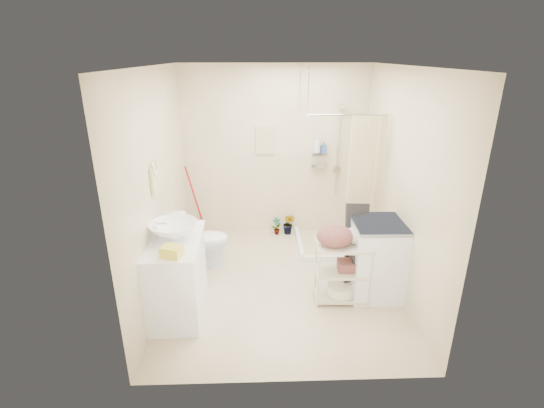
{
  "coord_description": "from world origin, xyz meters",
  "views": [
    {
      "loc": [
        -0.25,
        -4.29,
        2.72
      ],
      "look_at": [
        -0.09,
        0.25,
        0.98
      ],
      "focal_mm": 26.0,
      "sensor_mm": 36.0,
      "label": 1
    }
  ],
  "objects": [
    {
      "name": "towel_ring",
      "position": [
        -1.38,
        -0.2,
        1.47
      ],
      "size": [
        0.04,
        0.22,
        0.34
      ],
      "primitive_type": null,
      "color": "#D9CB88",
      "rests_on": "wall_left"
    },
    {
      "name": "washing_machine",
      "position": [
        1.14,
        -0.22,
        0.46
      ],
      "size": [
        0.64,
        0.66,
        0.92
      ],
      "primitive_type": "cube",
      "rotation": [
        0.0,
        0.0,
        -0.02
      ],
      "color": "silver",
      "rests_on": "ground"
    },
    {
      "name": "potted_plant_a",
      "position": [
        0.02,
        1.44,
        0.15
      ],
      "size": [
        0.18,
        0.17,
        0.29
      ],
      "primitive_type": "imported",
      "rotation": [
        0.0,
        0.0,
        0.52
      ],
      "color": "brown",
      "rests_on": "ground"
    },
    {
      "name": "wall_left",
      "position": [
        -1.4,
        0.0,
        1.3
      ],
      "size": [
        0.04,
        3.2,
        2.6
      ],
      "primitive_type": "cube",
      "color": "beige",
      "rests_on": "ground"
    },
    {
      "name": "ironing_board",
      "position": [
        0.91,
        -0.12,
        0.55
      ],
      "size": [
        0.33,
        0.18,
        1.1
      ],
      "primitive_type": null,
      "rotation": [
        0.0,
        0.0,
        0.29
      ],
      "color": "black",
      "rests_on": "ground"
    },
    {
      "name": "wall_front",
      "position": [
        0.0,
        -1.6,
        1.3
      ],
      "size": [
        2.8,
        0.04,
        2.6
      ],
      "primitive_type": "cube",
      "color": "beige",
      "rests_on": "ground"
    },
    {
      "name": "shampoo_bottle_b",
      "position": [
        0.73,
        1.53,
        1.4
      ],
      "size": [
        0.09,
        0.09,
        0.16
      ],
      "primitive_type": "imported",
      "rotation": [
        0.0,
        0.0,
        0.25
      ],
      "color": "#314C98",
      "rests_on": "shower"
    },
    {
      "name": "shower",
      "position": [
        0.85,
        1.05,
        1.05
      ],
      "size": [
        1.1,
        1.1,
        2.1
      ],
      "primitive_type": null,
      "color": "silver",
      "rests_on": "ground"
    },
    {
      "name": "wall_right",
      "position": [
        1.4,
        0.0,
        1.3
      ],
      "size": [
        0.04,
        3.2,
        2.6
      ],
      "primitive_type": "cube",
      "color": "beige",
      "rests_on": "ground"
    },
    {
      "name": "wall_back",
      "position": [
        0.0,
        1.6,
        1.3
      ],
      "size": [
        2.8,
        0.04,
        2.6
      ],
      "primitive_type": "cube",
      "color": "beige",
      "rests_on": "ground"
    },
    {
      "name": "floor_basket",
      "position": [
        -1.03,
        -0.9,
        0.06
      ],
      "size": [
        0.29,
        0.26,
        0.13
      ],
      "primitive_type": "cube",
      "rotation": [
        0.0,
        0.0,
        0.38
      ],
      "color": "gold",
      "rests_on": "ground"
    },
    {
      "name": "toilet",
      "position": [
        -1.04,
        0.5,
        0.37
      ],
      "size": [
        0.75,
        0.46,
        0.74
      ],
      "primitive_type": "imported",
      "rotation": [
        0.0,
        0.0,
        1.63
      ],
      "color": "white",
      "rests_on": "ground"
    },
    {
      "name": "counter_basket",
      "position": [
        -1.1,
        -0.89,
        0.94
      ],
      "size": [
        0.23,
        0.2,
        0.11
      ],
      "primitive_type": "cube",
      "rotation": [
        0.0,
        0.0,
        -0.29
      ],
      "color": "yellow",
      "rests_on": "vanity"
    },
    {
      "name": "tp_holder",
      "position": [
        -1.36,
        0.05,
        0.72
      ],
      "size": [
        0.08,
        0.12,
        0.14
      ],
      "primitive_type": null,
      "color": "white",
      "rests_on": "wall_left"
    },
    {
      "name": "potted_plant_b",
      "position": [
        0.22,
        1.45,
        0.18
      ],
      "size": [
        0.25,
        0.24,
        0.35
      ],
      "primitive_type": "imported",
      "rotation": [
        0.0,
        0.0,
        -0.64
      ],
      "color": "#913B1E",
      "rests_on": "ground"
    },
    {
      "name": "shampoo_bottle_a",
      "position": [
        0.63,
        1.5,
        1.44
      ],
      "size": [
        0.11,
        0.11,
        0.25
      ],
      "primitive_type": "imported",
      "rotation": [
        0.0,
        0.0,
        0.16
      ],
      "color": "silver",
      "rests_on": "shower"
    },
    {
      "name": "vanity",
      "position": [
        -1.16,
        -0.52,
        0.44
      ],
      "size": [
        0.6,
        1.03,
        0.89
      ],
      "primitive_type": "cube",
      "rotation": [
        0.0,
        0.0,
        0.03
      ],
      "color": "white",
      "rests_on": "ground"
    },
    {
      "name": "floor",
      "position": [
        0.0,
        0.0,
        0.0
      ],
      "size": [
        3.2,
        3.2,
        0.0
      ],
      "primitive_type": "plane",
      "color": "beige",
      "rests_on": "ground"
    },
    {
      "name": "sink",
      "position": [
        -1.16,
        -0.48,
        0.98
      ],
      "size": [
        0.6,
        0.6,
        0.18
      ],
      "primitive_type": "imported",
      "rotation": [
        0.0,
        0.0,
        -0.18
      ],
      "color": "white",
      "rests_on": "vanity"
    },
    {
      "name": "hanging_towel",
      "position": [
        -0.15,
        1.58,
        1.5
      ],
      "size": [
        0.28,
        0.03,
        0.42
      ],
      "primitive_type": "cube",
      "color": "beige",
      "rests_on": "wall_back"
    },
    {
      "name": "ceiling",
      "position": [
        0.0,
        0.0,
        2.6
      ],
      "size": [
        2.8,
        3.2,
        0.04
      ],
      "primitive_type": "cube",
      "color": "silver",
      "rests_on": "ground"
    },
    {
      "name": "mop",
      "position": [
        -1.28,
        1.53,
        0.57
      ],
      "size": [
        0.13,
        0.13,
        1.14
      ],
      "primitive_type": null,
      "rotation": [
        0.0,
        0.0,
        -0.19
      ],
      "color": "#BA070A",
      "rests_on": "ground"
    },
    {
      "name": "laundry_rack",
      "position": [
        0.7,
        -0.36,
        0.43
      ],
      "size": [
        0.64,
        0.39,
        0.86
      ],
      "primitive_type": null,
      "rotation": [
        0.0,
        0.0,
        -0.04
      ],
      "color": "beige",
      "rests_on": "ground"
    }
  ]
}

